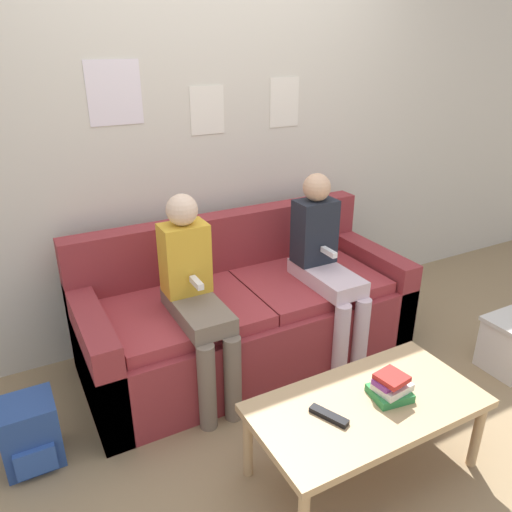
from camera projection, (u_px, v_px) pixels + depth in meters
The scene contains 9 objects.
ground_plane at pixel (290, 404), 2.69m from camera, with size 10.00×10.00×0.00m, color #937A56.
wall_back at pixel (206, 131), 2.99m from camera, with size 8.00×0.07×2.60m.
couch at pixel (245, 315), 3.00m from camera, with size 1.92×0.81×0.83m.
coffee_table at pixel (367, 410), 2.15m from camera, with size 1.01×0.52×0.38m.
person_left at pixel (195, 293), 2.55m from camera, with size 0.24×0.56×1.11m.
person_right at pixel (326, 262), 2.90m from camera, with size 0.24×0.56×1.11m.
tv_remote at pixel (329, 416), 2.04m from camera, with size 0.10×0.17×0.02m.
book_stack at pixel (391, 387), 2.14m from camera, with size 0.18×0.17×0.12m.
backpack at pixel (30, 433), 2.27m from camera, with size 0.25×0.25×0.33m.
Camera 1 is at (-1.18, -1.80, 1.81)m, focal length 35.00 mm.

